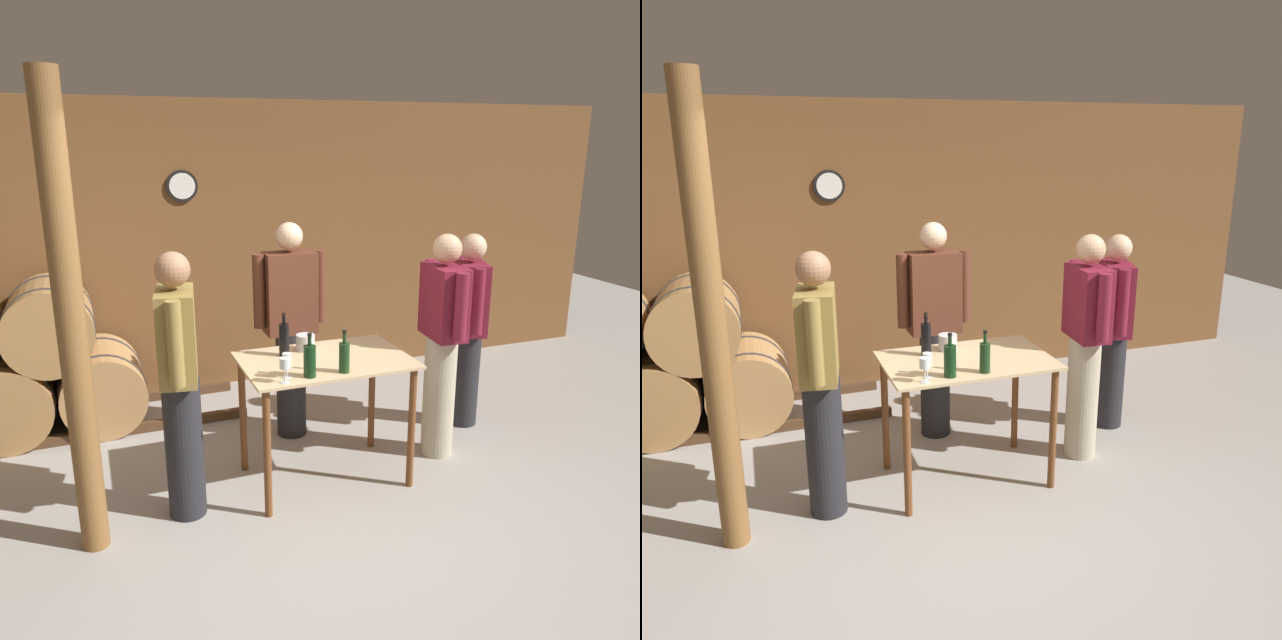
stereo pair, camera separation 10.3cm
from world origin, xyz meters
TOP-DOWN VIEW (x-y plane):
  - ground_plane at (0.00, 0.00)m, footprint 14.00×14.00m
  - back_wall at (-0.00, 2.52)m, footprint 8.40×0.08m
  - barrel_rack at (-1.93, 1.98)m, footprint 3.74×0.80m
  - tasting_table at (0.21, 0.45)m, footprint 1.15×0.75m
  - wooden_post at (-1.36, 0.21)m, footprint 0.16×0.16m
  - wine_bottle_far_left at (-0.03, 0.62)m, footprint 0.07×0.07m
  - wine_bottle_left at (-0.00, 0.18)m, footprint 0.08×0.08m
  - wine_bottle_center at (0.23, 0.18)m, footprint 0.07×0.07m
  - wine_glass_near_left at (-0.18, 0.14)m, footprint 0.07×0.07m
  - wine_glass_near_center at (-0.14, 0.22)m, footprint 0.06×0.06m
  - ice_bucket at (0.15, 0.68)m, footprint 0.13×0.13m
  - person_host at (0.21, 1.21)m, footprint 0.59×0.24m
  - person_visitor_with_scarf at (-0.79, 0.36)m, footprint 0.29×0.58m
  - person_visitor_bearded at (1.64, 0.88)m, footprint 0.34×0.56m
  - person_visitor_near_door at (1.15, 0.49)m, footprint 0.25×0.59m

SIDE VIEW (x-z plane):
  - ground_plane at x=0.00m, z-range 0.00..0.00m
  - barrel_rack at x=-1.93m, z-range -0.08..1.20m
  - tasting_table at x=0.21m, z-range 0.29..1.20m
  - person_visitor_bearded at x=1.64m, z-range 0.05..1.67m
  - person_visitor_near_door at x=1.15m, z-range 0.05..1.76m
  - person_visitor_with_scarf at x=-0.79m, z-range 0.05..1.78m
  - person_host at x=0.21m, z-range 0.05..1.80m
  - ice_bucket at x=0.15m, z-range 0.91..1.02m
  - wine_bottle_center at x=0.23m, z-range 0.87..1.16m
  - wine_bottle_left at x=0.00m, z-range 0.87..1.16m
  - wine_glass_near_center at x=-0.14m, z-range 0.94..1.10m
  - wine_glass_near_left at x=-0.18m, z-range 0.95..1.11m
  - wine_bottle_far_left at x=-0.03m, z-range 0.88..1.18m
  - wooden_post at x=-1.36m, z-range 0.00..2.70m
  - back_wall at x=0.00m, z-range 0.00..2.70m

